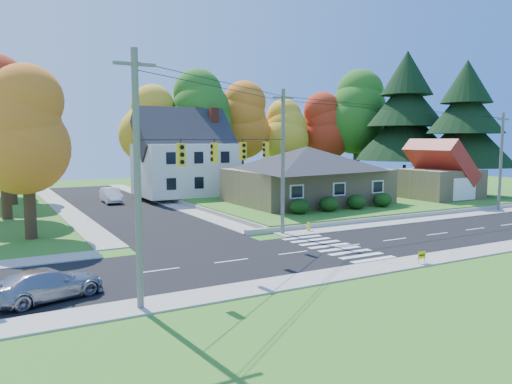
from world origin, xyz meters
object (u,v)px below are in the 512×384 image
silver_sedan (47,284)px  ranch_house (307,174)px  white_car (111,195)px  fire_hydrant (309,227)px

silver_sedan → ranch_house: bearing=-70.7°
white_car → fire_hydrant: bearing=-68.1°
white_car → fire_hydrant: 24.82m
ranch_house → fire_hydrant: (-7.36, -10.89, -2.93)m
ranch_house → white_car: bearing=142.4°
white_car → fire_hydrant: size_ratio=6.65×
ranch_house → fire_hydrant: 13.47m
white_car → ranch_house: bearing=-36.2°
silver_sedan → white_car: size_ratio=0.97×
silver_sedan → white_car: bearing=-33.5°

